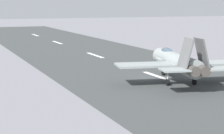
{
  "coord_description": "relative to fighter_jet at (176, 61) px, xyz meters",
  "views": [
    {
      "loc": [
        -46.81,
        25.47,
        9.37
      ],
      "look_at": [
        -3.14,
        7.82,
        2.2
      ],
      "focal_mm": 68.29,
      "sensor_mm": 36.0,
      "label": 1
    }
  ],
  "objects": [
    {
      "name": "marker_cone_far",
      "position": [
        27.37,
        -11.62,
        -2.22
      ],
      "size": [
        0.44,
        0.44,
        0.55
      ],
      "primitive_type": "cone",
      "color": "orange",
      "rests_on": "ground"
    },
    {
      "name": "ground_plane",
      "position": [
        3.54,
        0.14,
        -2.5
      ],
      "size": [
        400.0,
        400.0,
        0.0
      ],
      "primitive_type": "plane",
      "color": "slate"
    },
    {
      "name": "crew_person",
      "position": [
        13.79,
        -10.37,
        -1.65
      ],
      "size": [
        0.63,
        0.46,
        1.7
      ],
      "color": "#1E2338",
      "rests_on": "ground"
    },
    {
      "name": "marker_cone_mid",
      "position": [
        7.22,
        -11.62,
        -2.22
      ],
      "size": [
        0.44,
        0.44,
        0.55
      ],
      "primitive_type": "cone",
      "color": "orange",
      "rests_on": "ground"
    },
    {
      "name": "fighter_jet",
      "position": [
        0.0,
        0.0,
        0.0
      ],
      "size": [
        17.19,
        15.01,
        5.7
      ],
      "color": "gray",
      "rests_on": "ground"
    },
    {
      "name": "runway_strip",
      "position": [
        3.53,
        0.14,
        -2.49
      ],
      "size": [
        240.0,
        26.0,
        0.02
      ],
      "color": "#3B3E3E",
      "rests_on": "ground"
    }
  ]
}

